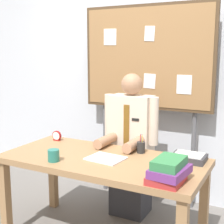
{
  "coord_description": "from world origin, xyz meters",
  "views": [
    {
      "loc": [
        1.26,
        -2.23,
        1.58
      ],
      "look_at": [
        0.0,
        0.17,
        1.09
      ],
      "focal_mm": 52.73,
      "sensor_mm": 36.0,
      "label": 1
    }
  ],
  "objects": [
    {
      "name": "desk_clock",
      "position": [
        -0.65,
        0.26,
        0.78
      ],
      "size": [
        0.09,
        0.04,
        0.09
      ],
      "color": "maroon",
      "rests_on": "desk"
    },
    {
      "name": "desk",
      "position": [
        0.0,
        0.0,
        0.65
      ],
      "size": [
        1.65,
        0.78,
        0.74
      ],
      "color": "#9E754C",
      "rests_on": "ground_plane"
    },
    {
      "name": "person",
      "position": [
        0.0,
        0.56,
        0.65
      ],
      "size": [
        0.55,
        0.56,
        1.39
      ],
      "color": "#2D2D33",
      "rests_on": "ground_plane"
    },
    {
      "name": "coffee_mug",
      "position": [
        -0.29,
        -0.25,
        0.79
      ],
      "size": [
        0.09,
        0.09,
        0.09
      ],
      "primitive_type": "cylinder",
      "color": "#267266",
      "rests_on": "desk"
    },
    {
      "name": "book_stack",
      "position": [
        0.64,
        -0.24,
        0.82
      ],
      "size": [
        0.25,
        0.31,
        0.16
      ],
      "color": "#B22D2D",
      "rests_on": "desk"
    },
    {
      "name": "paper_tray",
      "position": [
        0.65,
        0.25,
        0.77
      ],
      "size": [
        0.26,
        0.2,
        0.06
      ],
      "color": "#333338",
      "rests_on": "desk"
    },
    {
      "name": "pen_holder",
      "position": [
        0.23,
        0.27,
        0.79
      ],
      "size": [
        0.07,
        0.07,
        0.16
      ],
      "color": "#262626",
      "rests_on": "desk"
    },
    {
      "name": "open_notebook",
      "position": [
        0.04,
        -0.02,
        0.74
      ],
      "size": [
        0.3,
        0.26,
        0.01
      ],
      "primitive_type": "cube",
      "rotation": [
        0.0,
        0.0,
        -0.09
      ],
      "color": "silver",
      "rests_on": "desk"
    },
    {
      "name": "bulletin_board",
      "position": [
        0.0,
        0.93,
        1.5
      ],
      "size": [
        1.39,
        0.09,
        2.06
      ],
      "color": "#4C3823",
      "rests_on": "ground_plane"
    },
    {
      "name": "back_wall",
      "position": [
        0.0,
        1.14,
        1.35
      ],
      "size": [
        6.4,
        0.08,
        2.7
      ],
      "primitive_type": "cube",
      "color": "silver",
      "rests_on": "ground_plane"
    }
  ]
}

